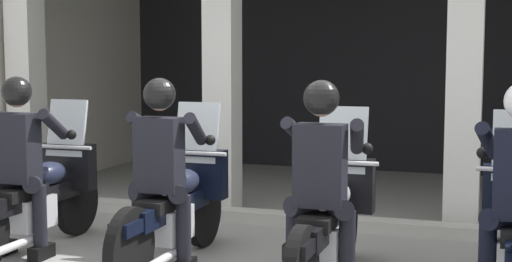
# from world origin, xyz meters

# --- Properties ---
(ground_plane) EXTENTS (80.00, 80.00, 0.00)m
(ground_plane) POSITION_xyz_m (0.00, 3.00, 0.00)
(ground_plane) COLOR gray
(station_building) EXTENTS (9.09, 4.17, 3.56)m
(station_building) POSITION_xyz_m (0.20, 4.63, 2.20)
(station_building) COLOR black
(station_building) RESTS_ON ground
(kerb_strip) EXTENTS (8.59, 0.24, 0.12)m
(kerb_strip) POSITION_xyz_m (0.20, 2.04, 0.06)
(kerb_strip) COLOR #B7B5AD
(kerb_strip) RESTS_ON ground
(motorcycle_far_left) EXTENTS (0.62, 2.04, 1.35)m
(motorcycle_far_left) POSITION_xyz_m (-2.04, 0.36, 0.50)
(motorcycle_far_left) COLOR black
(motorcycle_far_left) RESTS_ON ground
(police_officer_far_left) EXTENTS (0.63, 0.61, 1.58)m
(police_officer_far_left) POSITION_xyz_m (-2.04, 0.07, 0.94)
(police_officer_far_left) COLOR black
(police_officer_far_left) RESTS_ON ground
(motorcycle_center_left) EXTENTS (0.62, 2.04, 1.35)m
(motorcycle_center_left) POSITION_xyz_m (-0.68, 0.36, 0.50)
(motorcycle_center_left) COLOR black
(motorcycle_center_left) RESTS_ON ground
(police_officer_center_left) EXTENTS (0.63, 0.61, 1.58)m
(police_officer_center_left) POSITION_xyz_m (-0.68, 0.08, 0.94)
(police_officer_center_left) COLOR black
(police_officer_center_left) RESTS_ON ground
(motorcycle_center_right) EXTENTS (0.62, 2.04, 1.35)m
(motorcycle_center_right) POSITION_xyz_m (0.68, 0.21, 0.50)
(motorcycle_center_right) COLOR black
(motorcycle_center_right) RESTS_ON ground
(police_officer_center_right) EXTENTS (0.63, 0.61, 1.58)m
(police_officer_center_right) POSITION_xyz_m (0.68, -0.08, 0.94)
(police_officer_center_right) COLOR black
(police_officer_center_right) RESTS_ON ground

